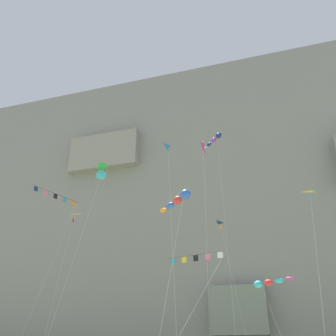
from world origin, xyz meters
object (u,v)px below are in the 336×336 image
object	(u,v)px
kite_delta_mid_center	(171,163)
kite_diamond_mid_left	(204,158)
kite_delta_high_center	(313,204)
kite_windsock_front_field	(268,283)
kite_delta_low_left	(225,231)
kite_banner_upper_right	(55,201)
kite_banner_far_left	(194,264)
kite_windsock_near_cliff	(178,200)
kite_windsock_low_center	(214,140)
kite_box_upper_mid	(101,171)
kite_delta_high_right	(71,221)

from	to	relation	value
kite_delta_mid_center	kite_diamond_mid_left	distance (m)	8.28
kite_delta_high_center	kite_windsock_front_field	distance (m)	7.88
kite_delta_mid_center	kite_delta_high_center	world-z (taller)	kite_delta_mid_center
kite_delta_low_left	kite_diamond_mid_left	size ratio (longest dim) A/B	0.67
kite_diamond_mid_left	kite_banner_upper_right	distance (m)	19.43
kite_delta_low_left	kite_windsock_front_field	size ratio (longest dim) A/B	1.84
kite_delta_mid_center	kite_delta_high_center	bearing A→B (deg)	11.09
kite_banner_far_left	kite_banner_upper_right	size ratio (longest dim) A/B	0.47
kite_windsock_near_cliff	kite_banner_upper_right	distance (m)	22.89
kite_windsock_low_center	kite_box_upper_mid	size ratio (longest dim) A/B	1.31
kite_delta_high_right	kite_windsock_near_cliff	distance (m)	22.63
kite_windsock_low_center	kite_delta_low_left	distance (m)	11.02
kite_windsock_front_field	kite_windsock_low_center	bearing A→B (deg)	137.69
kite_delta_low_left	kite_box_upper_mid	xyz separation A→B (m)	(-10.36, -12.44, 3.58)
kite_windsock_low_center	kite_delta_low_left	bearing A→B (deg)	90.69
kite_banner_far_left	kite_windsock_near_cliff	world-z (taller)	kite_windsock_near_cliff
kite_delta_mid_center	kite_banner_far_left	world-z (taller)	kite_delta_mid_center
kite_delta_mid_center	kite_diamond_mid_left	world-z (taller)	kite_diamond_mid_left
kite_delta_mid_center	kite_diamond_mid_left	bearing A→B (deg)	76.05
kite_box_upper_mid	kite_diamond_mid_left	world-z (taller)	kite_diamond_mid_left
kite_delta_mid_center	kite_windsock_near_cliff	xyz separation A→B (m)	(1.52, -3.31, -5.06)
kite_windsock_low_center	kite_banner_upper_right	size ratio (longest dim) A/B	1.26
kite_delta_low_left	kite_windsock_near_cliff	size ratio (longest dim) A/B	1.16
kite_windsock_near_cliff	kite_banner_upper_right	world-z (taller)	kite_banner_upper_right
kite_diamond_mid_left	kite_delta_mid_center	bearing A→B (deg)	-103.95
kite_box_upper_mid	kite_banner_upper_right	xyz separation A→B (m)	(-9.81, 6.90, 0.50)
kite_windsock_near_cliff	kite_delta_high_center	bearing A→B (deg)	28.70
kite_windsock_front_field	kite_windsock_near_cliff	distance (m)	11.49
kite_delta_high_center	kite_box_upper_mid	world-z (taller)	kite_box_upper_mid
kite_delta_mid_center	kite_diamond_mid_left	xyz separation A→B (m)	(1.75, 7.06, 3.97)
kite_windsock_low_center	kite_windsock_near_cliff	bearing A→B (deg)	-95.57
kite_delta_mid_center	kite_banner_upper_right	world-z (taller)	kite_banner_upper_right
kite_box_upper_mid	kite_delta_high_center	bearing A→B (deg)	4.10
kite_box_upper_mid	kite_windsock_near_cliff	xyz separation A→B (m)	(9.18, -4.23, -5.76)
kite_delta_high_center	kite_box_upper_mid	xyz separation A→B (m)	(-19.45, -1.39, 5.22)
kite_delta_mid_center	kite_banner_upper_right	xyz separation A→B (m)	(-17.47, 7.82, 1.21)
kite_delta_high_right	kite_banner_upper_right	size ratio (longest dim) A/B	0.88
kite_windsock_front_field	kite_diamond_mid_left	bearing A→B (deg)	161.03
kite_diamond_mid_left	kite_delta_high_right	size ratio (longest dim) A/B	1.34
kite_windsock_low_center	kite_delta_mid_center	xyz separation A→B (m)	(-2.75, -9.26, -7.35)
kite_delta_mid_center	kite_windsock_near_cliff	world-z (taller)	kite_delta_mid_center
kite_banner_far_left	kite_box_upper_mid	size ratio (longest dim) A/B	0.49
kite_box_upper_mid	kite_delta_high_right	distance (m)	12.64
kite_delta_high_center	kite_box_upper_mid	size ratio (longest dim) A/B	0.76
kite_delta_high_center	kite_windsock_front_field	size ratio (longest dim) A/B	1.70
kite_diamond_mid_left	kite_windsock_near_cliff	world-z (taller)	kite_diamond_mid_left
kite_delta_high_center	kite_banner_far_left	bearing A→B (deg)	-152.64
kite_windsock_near_cliff	kite_box_upper_mid	bearing A→B (deg)	155.27
kite_banner_far_left	kite_windsock_front_field	xyz separation A→B (m)	(4.79, 7.70, -0.32)
kite_windsock_low_center	kite_windsock_front_field	xyz separation A→B (m)	(4.49, -4.08, -17.63)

